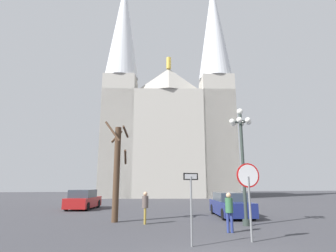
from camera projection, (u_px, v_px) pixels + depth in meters
The scene contains 9 objects.
cathedral at pixel (168, 127), 42.88m from camera, with size 21.08×16.43×36.00m.
stop_sign at pixel (249, 185), 9.69m from camera, with size 0.88×0.08×2.74m.
one_way_arrow_sign at pixel (191, 200), 8.91m from camera, with size 0.55×0.19×2.36m.
street_lamp at pixel (242, 148), 13.64m from camera, with size 1.21×1.08×5.88m.
bare_tree at pixel (117, 170), 14.58m from camera, with size 1.38×1.24×5.42m.
parked_car_near_red at pixel (83, 200), 21.23m from camera, with size 2.49×4.33×1.51m.
parked_car_far_navy at pixel (231, 205), 16.48m from camera, with size 2.31×4.61×1.44m.
pedestrian_walking at pixel (229, 208), 11.24m from camera, with size 0.32×0.32×1.62m.
pedestrian_standing at pixel (145, 204), 13.55m from camera, with size 0.32×0.32×1.59m.
Camera 1 is at (-2.57, -6.76, 2.02)m, focal length 28.41 mm.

